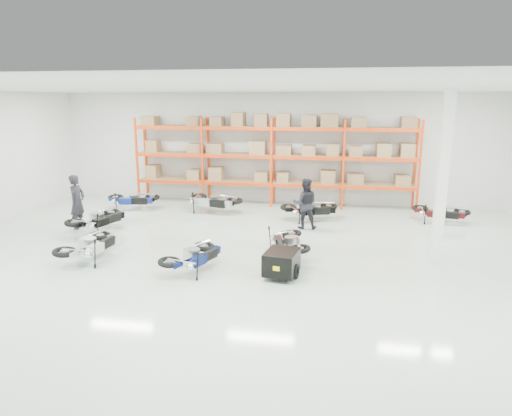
% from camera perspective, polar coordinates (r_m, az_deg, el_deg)
% --- Properties ---
extents(room, '(18.00, 18.00, 18.00)m').
position_cam_1_polar(room, '(12.09, -2.01, 4.09)').
color(room, '#B1C6B6').
rests_on(room, ground).
extents(pallet_rack, '(11.28, 0.98, 3.62)m').
position_cam_1_polar(pallet_rack, '(18.40, 2.10, 7.31)').
color(pallet_rack, red).
rests_on(pallet_rack, ground).
extents(structural_column, '(0.25, 0.25, 4.50)m').
position_cam_1_polar(structural_column, '(12.65, 22.29, 3.51)').
color(structural_column, white).
rests_on(structural_column, ground).
extents(moto_blue_centre, '(1.36, 1.84, 1.07)m').
position_cam_1_polar(moto_blue_centre, '(11.51, -7.76, -5.46)').
color(moto_blue_centre, '#061145').
rests_on(moto_blue_centre, ground).
extents(moto_silver_left, '(1.09, 1.88, 1.16)m').
position_cam_1_polar(moto_silver_left, '(12.94, -20.04, -3.86)').
color(moto_silver_left, '#ACADB2').
rests_on(moto_silver_left, ground).
extents(moto_black_far_left, '(1.45, 2.02, 1.18)m').
position_cam_1_polar(moto_black_far_left, '(15.60, -19.11, -0.88)').
color(moto_black_far_left, black).
rests_on(moto_black_far_left, ground).
extents(moto_touring_right, '(1.20, 1.81, 1.08)m').
position_cam_1_polar(moto_touring_right, '(12.55, 4.07, -3.76)').
color(moto_touring_right, black).
rests_on(moto_touring_right, ground).
extents(trailer, '(0.87, 1.59, 0.65)m').
position_cam_1_polar(trailer, '(11.08, 3.22, -6.79)').
color(trailer, black).
rests_on(trailer, ground).
extents(moto_back_a, '(1.86, 1.11, 1.13)m').
position_cam_1_polar(moto_back_a, '(18.43, -15.23, 1.43)').
color(moto_back_a, navy).
rests_on(moto_back_a, ground).
extents(moto_back_b, '(2.11, 1.47, 1.24)m').
position_cam_1_polar(moto_back_b, '(17.40, -5.43, 1.33)').
color(moto_back_b, '#A6ABB0').
rests_on(moto_back_b, ground).
extents(moto_back_c, '(1.96, 1.36, 1.15)m').
position_cam_1_polar(moto_back_c, '(16.28, 6.81, 0.30)').
color(moto_back_c, black).
rests_on(moto_back_c, ground).
extents(moto_back_d, '(1.81, 1.21, 1.07)m').
position_cam_1_polar(moto_back_d, '(17.08, 22.08, -0.11)').
color(moto_back_d, '#3D0C0F').
rests_on(moto_back_d, ground).
extents(person_left, '(0.48, 0.69, 1.80)m').
position_cam_1_polar(person_left, '(16.25, -21.44, 0.73)').
color(person_left, '#222029').
rests_on(person_left, ground).
extents(person_back, '(0.87, 0.71, 1.69)m').
position_cam_1_polar(person_back, '(15.21, 6.14, 0.56)').
color(person_back, black).
rests_on(person_back, ground).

